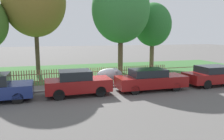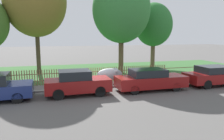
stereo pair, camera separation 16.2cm
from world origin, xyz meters
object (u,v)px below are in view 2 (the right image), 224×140
(parked_car_navy_estate, at_px, (150,80))
(parked_car_black_saloon, at_px, (77,83))
(covered_motorcycle, at_px, (110,74))
(tree_far_left, at_px, (154,25))
(tree_mid_park, at_px, (121,10))
(parked_car_red_compact, at_px, (216,75))
(tree_behind_motorcycle, at_px, (35,2))

(parked_car_navy_estate, bearing_deg, parked_car_black_saloon, 179.05)
(covered_motorcycle, distance_m, tree_far_left, 10.09)
(tree_mid_park, relative_size, tree_far_left, 1.28)
(parked_car_navy_estate, relative_size, covered_motorcycle, 2.22)
(parked_car_red_compact, height_order, tree_mid_park, tree_mid_park)
(parked_car_navy_estate, xyz_separation_m, covered_motorcycle, (-1.92, 2.63, -0.01))
(tree_far_left, bearing_deg, tree_mid_park, -153.08)
(parked_car_navy_estate, bearing_deg, covered_motorcycle, 126.52)
(parked_car_red_compact, distance_m, tree_far_left, 9.93)
(parked_car_navy_estate, relative_size, tree_behind_motorcycle, 0.48)
(tree_mid_park, bearing_deg, parked_car_black_saloon, -126.01)
(parked_car_red_compact, relative_size, tree_behind_motorcycle, 0.47)
(parked_car_red_compact, bearing_deg, parked_car_black_saloon, 179.53)
(parked_car_black_saloon, distance_m, parked_car_navy_estate, 4.66)
(parked_car_black_saloon, xyz_separation_m, tree_far_left, (9.35, 9.05, 3.86))
(parked_car_black_saloon, xyz_separation_m, tree_behind_motorcycle, (-2.49, 8.14, 5.67))
(covered_motorcycle, height_order, tree_far_left, tree_far_left)
(covered_motorcycle, distance_m, tree_mid_park, 7.05)
(parked_car_red_compact, xyz_separation_m, covered_motorcycle, (-7.02, 2.59, -0.01))
(tree_behind_motorcycle, bearing_deg, parked_car_red_compact, -33.84)
(tree_behind_motorcycle, xyz_separation_m, tree_mid_park, (7.45, -1.31, -0.61))
(covered_motorcycle, height_order, tree_mid_park, tree_mid_park)
(covered_motorcycle, height_order, tree_behind_motorcycle, tree_behind_motorcycle)
(covered_motorcycle, xyz_separation_m, tree_behind_motorcycle, (-5.22, 5.62, 5.72))
(parked_car_red_compact, xyz_separation_m, tree_mid_park, (-4.79, 6.89, 5.10))
(parked_car_black_saloon, relative_size, tree_behind_motorcycle, 0.40)
(parked_car_black_saloon, distance_m, tree_mid_park, 9.84)
(tree_mid_park, bearing_deg, parked_car_navy_estate, -92.55)
(parked_car_black_saloon, bearing_deg, tree_far_left, 43.59)
(parked_car_red_compact, height_order, tree_behind_motorcycle, tree_behind_motorcycle)
(tree_mid_park, bearing_deg, parked_car_red_compact, -55.21)
(parked_car_black_saloon, distance_m, tree_far_left, 13.57)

